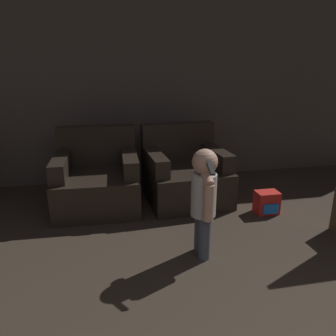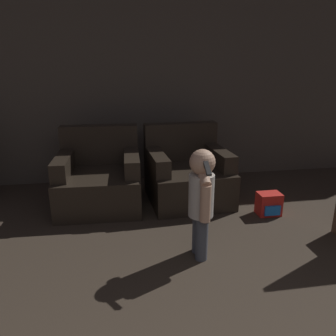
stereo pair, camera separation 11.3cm
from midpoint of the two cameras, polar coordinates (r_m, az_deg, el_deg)
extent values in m
cube|color=#51493F|center=(4.45, -4.05, 14.47)|extent=(8.40, 0.05, 2.60)
cube|color=black|center=(3.75, -12.97, -3.79)|extent=(0.92, 0.92, 0.40)
cube|color=black|center=(3.97, -13.13, 3.91)|extent=(0.90, 0.19, 0.46)
cube|color=black|center=(3.70, -18.97, 0.32)|extent=(0.18, 0.73, 0.20)
cube|color=black|center=(3.65, -7.54, 0.90)|extent=(0.18, 0.73, 0.20)
cube|color=black|center=(3.85, 2.32, -2.79)|extent=(0.95, 0.94, 0.40)
cube|color=black|center=(4.06, 0.85, 4.66)|extent=(0.90, 0.22, 0.46)
cube|color=black|center=(3.66, -3.12, 1.11)|extent=(0.21, 0.73, 0.20)
cube|color=black|center=(3.88, 7.57, 1.92)|extent=(0.21, 0.73, 0.20)
cylinder|color=#474C56|center=(2.85, 4.50, -11.00)|extent=(0.10, 0.10, 0.37)
cylinder|color=#474C56|center=(2.75, 5.14, -12.09)|extent=(0.10, 0.10, 0.37)
cylinder|color=#B7B2A8|center=(2.64, 5.02, -4.70)|extent=(0.20, 0.20, 0.35)
sphere|color=tan|center=(2.55, 5.18, 1.08)|extent=(0.20, 0.20, 0.20)
cylinder|color=tan|center=(2.54, 5.81, -6.06)|extent=(0.08, 0.08, 0.30)
cylinder|color=tan|center=(2.57, 5.14, -0.42)|extent=(0.08, 0.30, 0.22)
cube|color=black|center=(2.43, 6.04, 0.31)|extent=(0.04, 0.16, 0.10)
cube|color=red|center=(3.70, 15.97, -5.76)|extent=(0.24, 0.17, 0.24)
cube|color=blue|center=(3.63, 16.61, -6.86)|extent=(0.17, 0.02, 0.11)
camera|label=1|loc=(0.06, -91.03, -0.33)|focal=35.00mm
camera|label=2|loc=(0.06, 88.97, 0.33)|focal=35.00mm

